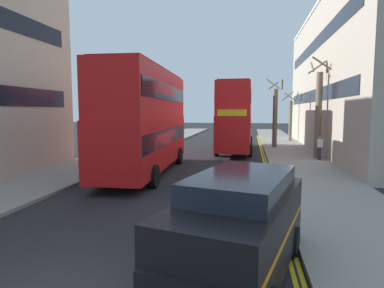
{
  "coord_description": "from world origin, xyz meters",
  "views": [
    {
      "loc": [
        3.3,
        -4.66,
        3.4
      ],
      "look_at": [
        0.5,
        11.0,
        1.8
      ],
      "focal_mm": 30.55,
      "sensor_mm": 36.0,
      "label": 1
    }
  ],
  "objects_px": {
    "double_decker_bus_away": "(146,118)",
    "pedestrian_far": "(320,147)",
    "double_decker_bus_oncoming": "(236,116)",
    "taxi_minivan": "(238,227)"
  },
  "relations": [
    {
      "from": "double_decker_bus_away",
      "to": "pedestrian_far",
      "type": "relative_size",
      "value": 6.73
    },
    {
      "from": "double_decker_bus_away",
      "to": "taxi_minivan",
      "type": "bearing_deg",
      "value": -63.05
    },
    {
      "from": "double_decker_bus_oncoming",
      "to": "pedestrian_far",
      "type": "distance_m",
      "value": 7.86
    },
    {
      "from": "pedestrian_far",
      "to": "taxi_minivan",
      "type": "bearing_deg",
      "value": -106.34
    },
    {
      "from": "double_decker_bus_away",
      "to": "double_decker_bus_oncoming",
      "type": "height_order",
      "value": "same"
    },
    {
      "from": "double_decker_bus_oncoming",
      "to": "taxi_minivan",
      "type": "height_order",
      "value": "double_decker_bus_oncoming"
    },
    {
      "from": "taxi_minivan",
      "to": "pedestrian_far",
      "type": "xyz_separation_m",
      "value": [
        4.84,
        16.49,
        -0.08
      ]
    },
    {
      "from": "double_decker_bus_oncoming",
      "to": "pedestrian_far",
      "type": "xyz_separation_m",
      "value": [
        5.84,
        -4.86,
        -2.04
      ]
    },
    {
      "from": "double_decker_bus_oncoming",
      "to": "taxi_minivan",
      "type": "distance_m",
      "value": 21.46
    },
    {
      "from": "pedestrian_far",
      "to": "double_decker_bus_away",
      "type": "bearing_deg",
      "value": -149.89
    }
  ]
}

